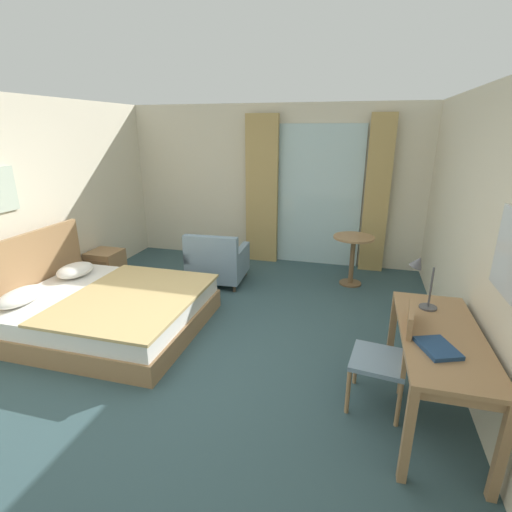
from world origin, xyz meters
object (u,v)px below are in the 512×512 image
at_px(desk_lamp, 421,273).
at_px(writing_desk, 440,344).
at_px(armchair_by_window, 217,263).
at_px(framed_picture, 0,190).
at_px(nightstand, 106,265).
at_px(round_cafe_table, 353,250).
at_px(bed, 102,308).
at_px(desk_chair, 391,353).
at_px(closed_book, 438,348).

bearing_deg(desk_lamp, writing_desk, -73.50).
relative_size(writing_desk, armchair_by_window, 1.75).
relative_size(writing_desk, framed_picture, 2.87).
bearing_deg(nightstand, round_cafe_table, 12.60).
distance_m(bed, nightstand, 1.59).
distance_m(bed, framed_picture, 1.76).
relative_size(nightstand, desk_lamp, 0.99).
relative_size(nightstand, armchair_by_window, 0.55).
relative_size(bed, framed_picture, 4.29).
xyz_separation_m(bed, armchair_by_window, (0.81, 1.65, 0.08)).
bearing_deg(desk_chair, armchair_by_window, 136.89).
bearing_deg(bed, round_cafe_table, 37.51).
relative_size(armchair_by_window, round_cafe_table, 1.12).
xyz_separation_m(nightstand, desk_lamp, (4.26, -1.44, 0.85)).
bearing_deg(nightstand, writing_desk, -23.26).
bearing_deg(desk_chair, closed_book, -47.79).
distance_m(nightstand, desk_lamp, 4.58).
height_order(nightstand, writing_desk, writing_desk).
xyz_separation_m(nightstand, armchair_by_window, (1.71, 0.34, 0.09)).
relative_size(desk_chair, closed_book, 3.19).
xyz_separation_m(desk_lamp, round_cafe_table, (-0.60, 2.26, -0.53)).
distance_m(desk_lamp, armchair_by_window, 3.20).
bearing_deg(nightstand, desk_lamp, -18.67).
relative_size(bed, round_cafe_table, 2.92).
xyz_separation_m(desk_chair, round_cafe_table, (-0.39, 2.68, 0.03)).
height_order(writing_desk, desk_lamp, desk_lamp).
relative_size(armchair_by_window, framed_picture, 1.64).
height_order(desk_chair, round_cafe_table, desk_chair).
bearing_deg(armchair_by_window, closed_book, -43.63).
bearing_deg(nightstand, bed, -55.58).
height_order(bed, round_cafe_table, bed).
bearing_deg(desk_lamp, closed_book, -85.25).
bearing_deg(bed, writing_desk, -9.44).
distance_m(bed, writing_desk, 3.58).
distance_m(desk_chair, round_cafe_table, 2.70).
xyz_separation_m(bed, desk_lamp, (3.37, -0.13, 0.83)).
relative_size(nightstand, closed_book, 1.56).
xyz_separation_m(writing_desk, round_cafe_table, (-0.73, 2.71, -0.13)).
bearing_deg(nightstand, framed_picture, -100.87).
distance_m(nightstand, desk_chair, 4.47).
xyz_separation_m(round_cafe_table, framed_picture, (-3.92, -2.13, 1.04)).
bearing_deg(round_cafe_table, armchair_by_window, -166.18).
bearing_deg(closed_book, framed_picture, 147.36).
bearing_deg(desk_chair, writing_desk, -5.69).
height_order(desk_lamp, framed_picture, framed_picture).
bearing_deg(framed_picture, bed, -0.01).
bearing_deg(framed_picture, writing_desk, -7.14).
height_order(writing_desk, closed_book, closed_book).
bearing_deg(bed, desk_lamp, -2.25).
distance_m(desk_chair, framed_picture, 4.47).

